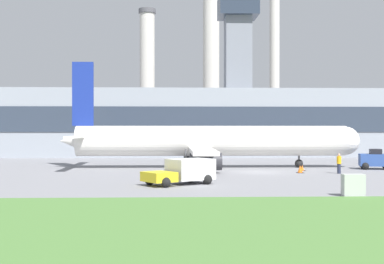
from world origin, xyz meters
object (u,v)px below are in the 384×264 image
object	(u,v)px
pushback_tug	(375,160)
baggage_truck	(183,172)
ground_crew_person	(339,163)
airplane	(207,142)

from	to	relation	value
pushback_tug	baggage_truck	xyz separation A→B (m)	(-19.19, -13.67, 0.03)
ground_crew_person	pushback_tug	bearing A→B (deg)	43.69
baggage_truck	airplane	bearing A→B (deg)	80.29
airplane	baggage_truck	size ratio (longest dim) A/B	5.65
airplane	ground_crew_person	bearing A→B (deg)	-33.90
baggage_truck	ground_crew_person	world-z (taller)	baggage_truck
ground_crew_person	baggage_truck	bearing A→B (deg)	-148.09
ground_crew_person	airplane	bearing A→B (deg)	146.10
airplane	pushback_tug	bearing A→B (deg)	-8.91
pushback_tug	baggage_truck	world-z (taller)	pushback_tug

